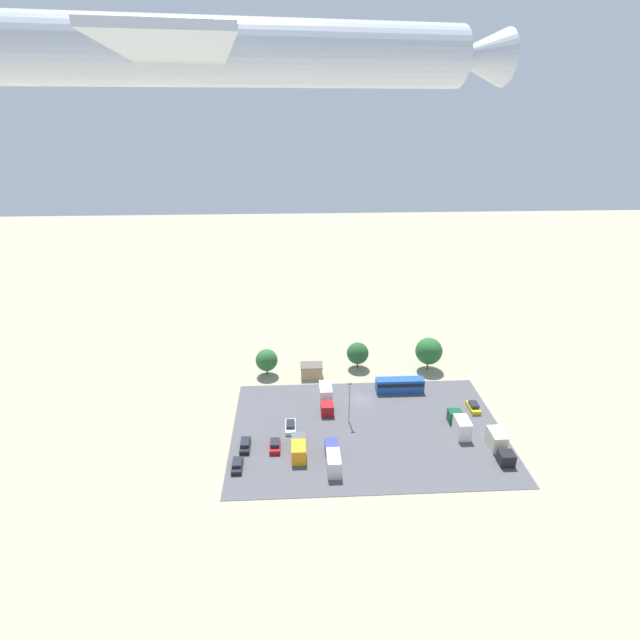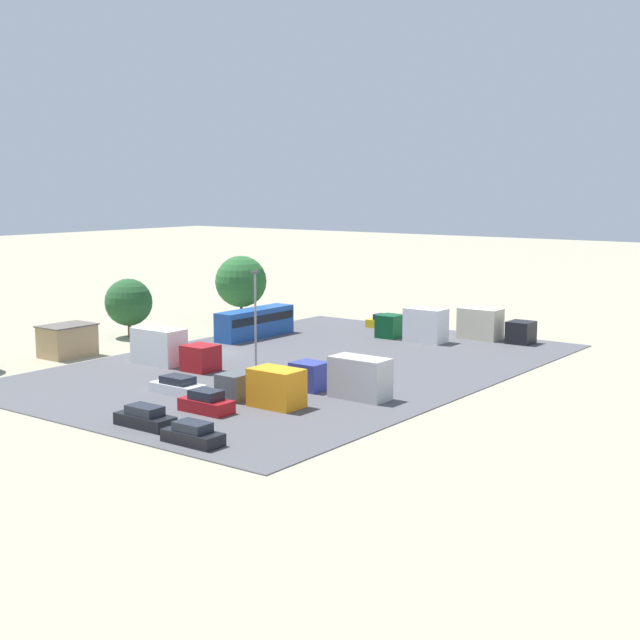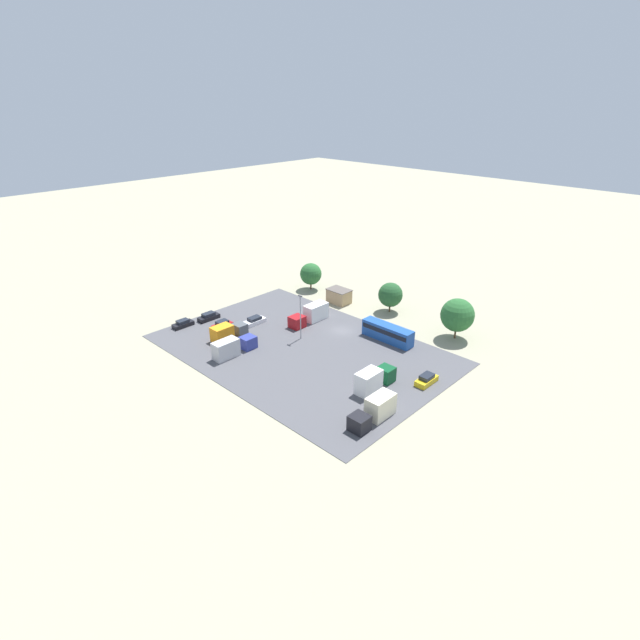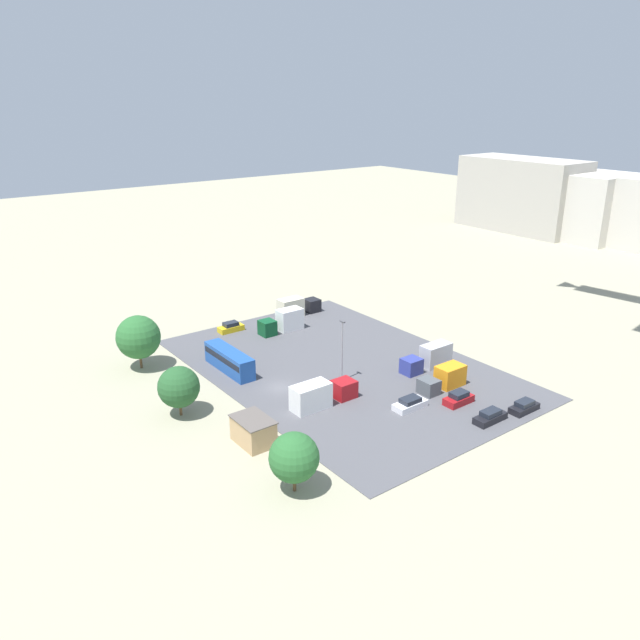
{
  "view_description": "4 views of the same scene",
  "coord_description": "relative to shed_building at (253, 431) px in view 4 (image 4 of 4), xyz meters",
  "views": [
    {
      "loc": [
        13.43,
        90.86,
        58.25
      ],
      "look_at": [
        10.33,
        32.04,
        32.75
      ],
      "focal_mm": 28.0,
      "sensor_mm": 36.0,
      "label": 1
    },
    {
      "loc": [
        63.69,
        60.63,
        16.6
      ],
      "look_at": [
        -5.25,
        8.95,
        3.51
      ],
      "focal_mm": 50.0,
      "sensor_mm": 36.0,
      "label": 2
    },
    {
      "loc": [
        -58.34,
        66.85,
        43.09
      ],
      "look_at": [
        -5.37,
        11.78,
        7.96
      ],
      "focal_mm": 28.0,
      "sensor_mm": 36.0,
      "label": 3
    },
    {
      "loc": [
        64.51,
        -41.92,
        37.71
      ],
      "look_at": [
        -1.96,
        8.21,
        7.48
      ],
      "focal_mm": 35.0,
      "sensor_mm": 36.0,
      "label": 4
    }
  ],
  "objects": [
    {
      "name": "parked_car_0",
      "position": [
        13.17,
        25.6,
        -0.88
      ],
      "size": [
        1.8,
        4.55,
        1.5
      ],
      "color": "black",
      "rests_on": "ground"
    },
    {
      "name": "parked_truck_4",
      "position": [
        -2.64,
        11.59,
        0.03
      ],
      "size": [
        2.59,
        9.33,
        3.35
      ],
      "color": "maroon",
      "rests_on": "ground"
    },
    {
      "name": "tree_near_shed",
      "position": [
        10.33,
        -1.49,
        2.29
      ],
      "size": [
        5.11,
        5.11,
        6.43
      ],
      "color": "brown",
      "rests_on": "ground"
    },
    {
      "name": "parked_truck_1",
      "position": [
        3.36,
        28.09,
        -0.17
      ],
      "size": [
        2.58,
        7.18,
        2.91
      ],
      "rotation": [
        0.0,
        0.0,
        3.14
      ],
      "color": "#4C5156",
      "rests_on": "ground"
    },
    {
      "name": "ground_plane",
      "position": [
        -10.07,
        10.39,
        -1.58
      ],
      "size": [
        400.0,
        400.0,
        0.0
      ],
      "primitive_type": "plane",
      "color": "gray"
    },
    {
      "name": "horizon_parking_garage",
      "position": [
        -41.46,
        130.15,
        7.31
      ],
      "size": [
        27.69,
        20.57,
        17.79
      ],
      "color": "beige",
      "rests_on": "ground"
    },
    {
      "name": "parked_car_3",
      "position": [
        14.08,
        31.12,
        -0.9
      ],
      "size": [
        1.79,
        4.21,
        1.44
      ],
      "rotation": [
        0.0,
        0.0,
        3.14
      ],
      "color": "black",
      "rests_on": "ground"
    },
    {
      "name": "parked_truck_3",
      "position": [
        -27.76,
        22.78,
        0.15
      ],
      "size": [
        2.52,
        7.79,
        3.6
      ],
      "rotation": [
        0.0,
        0.0,
        3.14
      ],
      "color": "#0C4723",
      "rests_on": "ground"
    },
    {
      "name": "bus",
      "position": [
        -19.11,
        7.59,
        0.19
      ],
      "size": [
        10.48,
        2.5,
        3.14
      ],
      "rotation": [
        0.0,
        0.0,
        1.57
      ],
      "color": "#1E4C9E",
      "rests_on": "ground"
    },
    {
      "name": "parked_car_1",
      "position": [
        -32.98,
        15.58,
        -0.83
      ],
      "size": [
        1.9,
        4.28,
        1.61
      ],
      "rotation": [
        0.0,
        0.0,
        3.14
      ],
      "color": "gold",
      "rests_on": "ground"
    },
    {
      "name": "tree_apron_far",
      "position": [
        -11.17,
        -3.8,
        2.3
      ],
      "size": [
        5.19,
        5.19,
        6.48
      ],
      "color": "brown",
      "rests_on": "ground"
    },
    {
      "name": "parked_car_2",
      "position": [
        4.84,
        20.24,
        -0.9
      ],
      "size": [
        1.99,
        4.62,
        1.44
      ],
      "rotation": [
        0.0,
        0.0,
        3.14
      ],
      "color": "silver",
      "rests_on": "ground"
    },
    {
      "name": "light_pole_lot_centre",
      "position": [
        -6.76,
        18.42,
        3.35
      ],
      "size": [
        0.9,
        0.28,
        8.85
      ],
      "color": "gray",
      "rests_on": "ground"
    },
    {
      "name": "parked_car_4",
      "position": [
        7.69,
        26.14,
        -0.81
      ],
      "size": [
        1.93,
        4.1,
        1.65
      ],
      "rotation": [
        0.0,
        0.0,
        3.14
      ],
      "color": "maroon",
      "rests_on": "ground"
    },
    {
      "name": "shed_building",
      "position": [
        0.0,
        0.0,
        0.0
      ],
      "size": [
        5.12,
        3.64,
        3.15
      ],
      "color": "tan",
      "rests_on": "ground"
    },
    {
      "name": "parked_truck_2",
      "position": [
        -32.98,
        29.15,
        0.03
      ],
      "size": [
        2.59,
        8.19,
        3.34
      ],
      "color": "black",
      "rests_on": "ground"
    },
    {
      "name": "horizon_office_block",
      "position": [
        -56.15,
        125.25,
        8.66
      ],
      "size": [
        35.23,
        15.89,
        20.48
      ],
      "color": "#ADA89E",
      "rests_on": "ground"
    },
    {
      "name": "parked_truck_0",
      "position": [
        -2.59,
        31.38,
        -0.01
      ],
      "size": [
        2.36,
        8.62,
        3.26
      ],
      "rotation": [
        0.0,
        0.0,
        3.14
      ],
      "color": "navy",
      "rests_on": "ground"
    },
    {
      "name": "tree_apron_mid",
      "position": [
        -27.82,
        -2.23,
        3.25
      ],
      "size": [
        6.35,
        6.35,
        8.01
      ],
      "color": "brown",
      "rests_on": "ground"
    },
    {
      "name": "parking_lot_surface",
      "position": [
        -10.07,
        21.29,
        -1.54
      ],
      "size": [
        52.29,
        35.39,
        0.08
      ],
      "color": "#4C4C51",
      "rests_on": "ground"
    }
  ]
}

